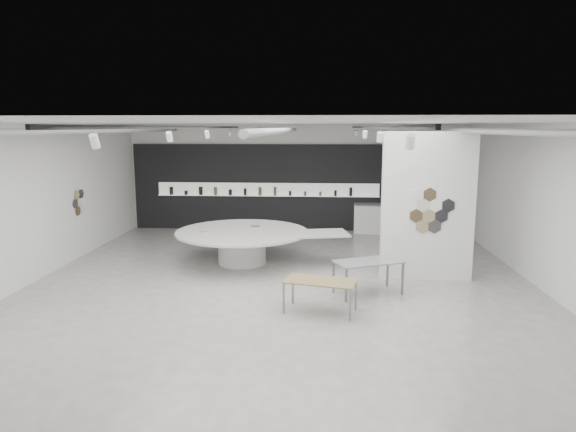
# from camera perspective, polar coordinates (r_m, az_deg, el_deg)

# --- Properties ---
(room) EXTENTS (12.02, 14.02, 3.82)m
(room) POSITION_cam_1_polar(r_m,az_deg,el_deg) (11.63, -1.30, 1.80)
(room) COLOR #AAA6A1
(room) RESTS_ON ground
(back_wall_display) EXTENTS (11.80, 0.27, 3.10)m
(back_wall_display) POSITION_cam_1_polar(r_m,az_deg,el_deg) (18.56, 0.57, 3.17)
(back_wall_display) COLOR black
(back_wall_display) RESTS_ON ground
(partition_column) EXTENTS (2.20, 0.38, 3.60)m
(partition_column) POSITION_cam_1_polar(r_m,az_deg,el_deg) (12.88, 15.25, 1.01)
(partition_column) COLOR white
(partition_column) RESTS_ON ground
(display_island) EXTENTS (5.07, 4.25, 0.92)m
(display_island) POSITION_cam_1_polar(r_m,az_deg,el_deg) (14.09, -4.81, -2.91)
(display_island) COLOR white
(display_island) RESTS_ON ground
(sample_table_wood) EXTENTS (1.54, 1.02, 0.66)m
(sample_table_wood) POSITION_cam_1_polar(r_m,az_deg,el_deg) (10.41, 3.61, -7.41)
(sample_table_wood) COLOR olive
(sample_table_wood) RESTS_ON ground
(sample_table_stone) EXTENTS (1.65, 1.26, 0.76)m
(sample_table_stone) POSITION_cam_1_polar(r_m,az_deg,el_deg) (11.62, 8.90, -5.27)
(sample_table_stone) COLOR gray
(sample_table_stone) RESTS_ON ground
(kitchen_counter) EXTENTS (1.86, 0.87, 1.42)m
(kitchen_counter) POSITION_cam_1_polar(r_m,az_deg,el_deg) (18.41, 10.12, -0.28)
(kitchen_counter) COLOR white
(kitchen_counter) RESTS_ON ground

